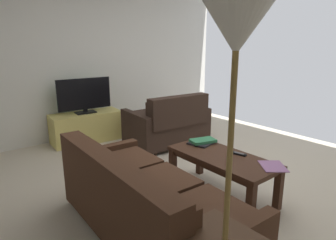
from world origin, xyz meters
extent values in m
cube|color=beige|center=(0.00, 0.00, 0.00)|extent=(5.22, 5.31, 0.01)
cube|color=silver|center=(2.61, 0.00, 1.42)|extent=(0.12, 5.31, 2.84)
cylinder|color=black|center=(0.27, 0.73, 0.03)|extent=(0.05, 0.05, 0.06)
cylinder|color=black|center=(0.30, 1.42, 0.03)|extent=(0.05, 0.05, 0.06)
cube|color=#472B1C|center=(-0.49, 1.10, 0.23)|extent=(1.74, 0.88, 0.35)
cube|color=#472B1C|center=(-1.06, 1.10, 0.46)|extent=(0.56, 0.74, 0.10)
cube|color=#472B1C|center=(-0.49, 1.08, 0.46)|extent=(0.56, 0.74, 0.10)
cube|color=#472B1C|center=(0.08, 1.06, 0.46)|extent=(0.56, 0.74, 0.10)
cube|color=#472B1C|center=(-0.48, 1.45, 0.57)|extent=(1.72, 0.24, 0.44)
cube|color=#472B1C|center=(-1.05, 1.36, 0.57)|extent=(0.52, 0.14, 0.31)
cube|color=#472B1C|center=(-0.48, 1.34, 0.57)|extent=(0.52, 0.14, 0.31)
cube|color=#472B1C|center=(0.09, 1.32, 0.57)|extent=(0.52, 0.14, 0.31)
cube|color=#472B1C|center=(0.41, 1.07, 0.30)|extent=(0.13, 0.82, 0.51)
cylinder|color=black|center=(1.60, -0.96, 0.03)|extent=(0.05, 0.05, 0.06)
cylinder|color=black|center=(1.67, -0.11, 0.03)|extent=(0.05, 0.05, 0.06)
cylinder|color=black|center=(0.92, -0.90, 0.03)|extent=(0.05, 0.05, 0.06)
cylinder|color=black|center=(0.99, -0.05, 0.03)|extent=(0.05, 0.05, 0.06)
cube|color=#33231C|center=(1.29, -0.51, 0.25)|extent=(0.88, 1.07, 0.38)
cube|color=#33231C|center=(1.30, -0.76, 0.49)|extent=(0.74, 0.52, 0.10)
cube|color=#33231C|center=(1.33, -0.25, 0.49)|extent=(0.74, 0.52, 0.10)
cube|color=#33231C|center=(0.95, -0.48, 0.62)|extent=(0.26, 1.02, 0.45)
cube|color=#33231C|center=(1.04, -0.74, 0.62)|extent=(0.16, 0.46, 0.32)
cube|color=#33231C|center=(1.08, -0.23, 0.62)|extent=(0.16, 0.46, 0.32)
cube|color=#33231C|center=(1.25, -1.06, 0.32)|extent=(0.81, 0.16, 0.54)
cube|color=#33231C|center=(1.34, 0.05, 0.32)|extent=(0.81, 0.16, 0.54)
cube|color=#3D2316|center=(-0.41, 0.10, 0.45)|extent=(1.18, 0.54, 0.04)
cube|color=#3D2316|center=(-0.41, 0.10, 0.40)|extent=(1.09, 0.48, 0.05)
cube|color=#3D2316|center=(-0.95, -0.13, 0.21)|extent=(0.07, 0.07, 0.43)
cube|color=#3D2316|center=(0.14, -0.13, 0.21)|extent=(0.07, 0.07, 0.43)
cube|color=#3D2316|center=(-0.95, 0.32, 0.21)|extent=(0.07, 0.07, 0.43)
cube|color=#3D2316|center=(0.14, 0.32, 0.21)|extent=(0.07, 0.07, 0.43)
cylinder|color=olive|center=(-1.55, 1.39, 0.82)|extent=(0.03, 0.03, 1.60)
cone|color=silver|center=(-1.55, 1.39, 1.73)|extent=(0.39, 0.39, 0.29)
cube|color=#D8C666|center=(2.25, 0.44, 0.24)|extent=(0.54, 1.16, 0.49)
cube|color=black|center=(2.37, 0.43, 0.24)|extent=(0.09, 0.96, 0.29)
cube|color=black|center=(2.27, 0.50, 0.24)|extent=(0.22, 0.25, 0.06)
cube|color=black|center=(2.25, 0.44, 0.50)|extent=(0.22, 0.33, 0.02)
cube|color=black|center=(2.25, 0.44, 0.54)|extent=(0.04, 0.06, 0.06)
cube|color=black|center=(2.25, 0.44, 0.81)|extent=(0.10, 0.88, 0.51)
cube|color=#194C23|center=(2.27, 0.44, 0.81)|extent=(0.07, 0.84, 0.48)
cube|color=black|center=(0.00, 0.00, 0.48)|extent=(0.30, 0.32, 0.02)
cube|color=#337F51|center=(-0.01, -0.02, 0.50)|extent=(0.24, 0.32, 0.03)
cube|color=black|center=(-0.51, -0.05, 0.48)|extent=(0.17, 0.08, 0.02)
cube|color=#59595B|center=(-0.51, -0.05, 0.49)|extent=(0.11, 0.06, 0.00)
cube|color=#996699|center=(-0.91, -0.06, 0.47)|extent=(0.35, 0.34, 0.01)
camera|label=1|loc=(-2.36, 2.41, 1.64)|focal=32.09mm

